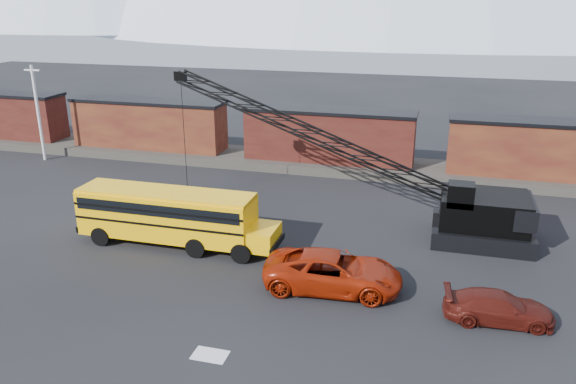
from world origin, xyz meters
name	(u,v)px	position (x,y,z in m)	size (l,w,h in m)	color
ground	(234,303)	(0.00, 0.00, 0.00)	(160.00, 160.00, 0.00)	black
gravel_berm	(328,164)	(0.00, 22.00, 0.35)	(120.00, 5.00, 0.70)	#48433B
boxcar_west_near	(149,124)	(-16.00, 22.00, 2.76)	(13.70, 3.10, 4.17)	#411412
boxcar_mid	(329,135)	(0.00, 22.00, 2.76)	(13.70, 3.10, 4.17)	#4B1D15
boxcar_east_near	(544,149)	(16.00, 22.00, 2.76)	(13.70, 3.10, 4.17)	#411412
utility_pole	(38,112)	(-24.00, 18.00, 4.15)	(1.40, 0.24, 8.00)	silver
snow_patch	(210,355)	(0.50, -4.00, 0.01)	(1.40, 0.90, 0.02)	silver
school_bus	(172,215)	(-5.50, 5.11, 1.79)	(11.65, 2.65, 3.19)	#FDB305
red_pickup	(333,271)	(4.15, 2.53, 0.92)	(3.04, 6.59, 1.83)	#981D07
maroon_suv	(499,307)	(11.62, 1.60, 0.67)	(1.89, 4.65, 1.35)	#4A130D
crawler_crane	(329,142)	(2.09, 11.20, 5.02)	(22.47, 4.43, 8.99)	black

